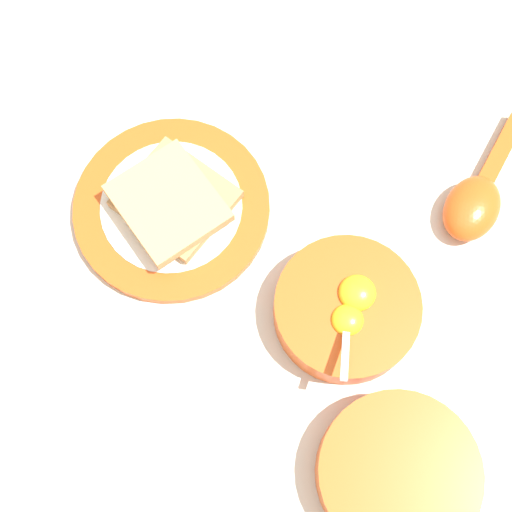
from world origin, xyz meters
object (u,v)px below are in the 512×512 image
object	(u,v)px
toast_sandwich	(172,201)
congee_bowl	(398,473)
egg_bowl	(347,309)
soup_spoon	(476,199)
toast_plate	(172,208)

from	to	relation	value
toast_sandwich	congee_bowl	distance (m)	0.35
egg_bowl	soup_spoon	distance (m)	0.19
egg_bowl	toast_plate	distance (m)	0.22
egg_bowl	congee_bowl	bearing A→B (deg)	-151.53
toast_sandwich	soup_spoon	distance (m)	0.32
toast_plate	egg_bowl	bearing A→B (deg)	-108.68
toast_plate	soup_spoon	bearing A→B (deg)	-75.07
toast_plate	soup_spoon	xyz separation A→B (m)	(0.08, -0.32, 0.01)
toast_plate	toast_sandwich	size ratio (longest dim) A/B	1.43
soup_spoon	congee_bowl	xyz separation A→B (m)	(-0.30, 0.03, 0.01)
egg_bowl	toast_plate	world-z (taller)	egg_bowl
toast_sandwich	soup_spoon	size ratio (longest dim) A/B	0.84
egg_bowl	toast_plate	xyz separation A→B (m)	(0.07, 0.21, -0.02)
toast_plate	soup_spoon	world-z (taller)	soup_spoon
egg_bowl	congee_bowl	size ratio (longest dim) A/B	1.02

